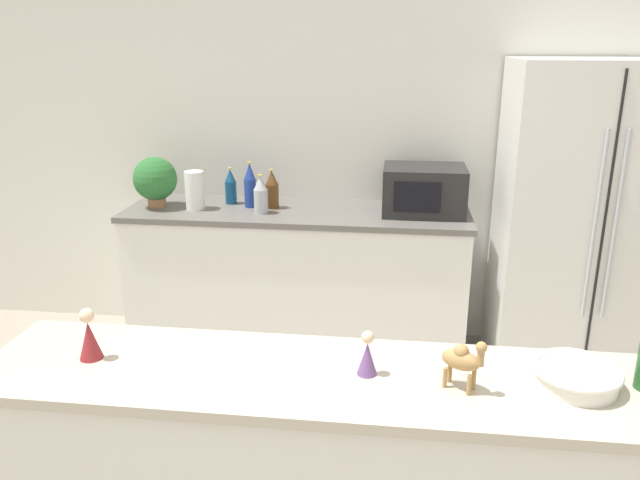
{
  "coord_description": "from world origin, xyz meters",
  "views": [
    {
      "loc": [
        0.23,
        -1.23,
        1.92
      ],
      "look_at": [
        -0.1,
        1.42,
        1.06
      ],
      "focal_mm": 35.0,
      "sensor_mm": 36.0,
      "label": 1
    }
  ],
  "objects": [
    {
      "name": "back_bottle_3",
      "position": [
        -0.66,
        2.43,
        1.06
      ],
      "size": [
        0.07,
        0.07,
        0.28
      ],
      "color": "navy",
      "rests_on": "back_counter"
    },
    {
      "name": "potted_plant",
      "position": [
        -1.24,
        2.36,
        1.1
      ],
      "size": [
        0.27,
        0.27,
        0.31
      ],
      "color": "#9E6B47",
      "rests_on": "back_counter"
    },
    {
      "name": "back_bottle_0",
      "position": [
        -0.8,
        2.5,
        1.04
      ],
      "size": [
        0.07,
        0.07,
        0.23
      ],
      "color": "navy",
      "rests_on": "back_counter"
    },
    {
      "name": "camel_figurine",
      "position": [
        0.44,
        0.41,
        1.04
      ],
      "size": [
        0.13,
        0.11,
        0.17
      ],
      "color": "#A87F4C",
      "rests_on": "bar_counter"
    },
    {
      "name": "fruit_bowl",
      "position": [
        0.77,
        0.47,
        0.98
      ],
      "size": [
        0.26,
        0.26,
        0.06
      ],
      "color": "white",
      "rests_on": "bar_counter"
    },
    {
      "name": "back_bottle_1",
      "position": [
        -0.57,
        2.3,
        1.04
      ],
      "size": [
        0.08,
        0.08,
        0.23
      ],
      "color": "#B2B7BC",
      "rests_on": "back_counter"
    },
    {
      "name": "back_bottle_2",
      "position": [
        -0.52,
        2.42,
        1.04
      ],
      "size": [
        0.08,
        0.08,
        0.24
      ],
      "color": "brown",
      "rests_on": "back_counter"
    },
    {
      "name": "wise_man_figurine_crimson",
      "position": [
        -0.72,
        0.45,
        1.02
      ],
      "size": [
        0.07,
        0.07,
        0.17
      ],
      "color": "maroon",
      "rests_on": "bar_counter"
    },
    {
      "name": "refrigerator",
      "position": [
        1.3,
        2.35,
        0.91
      ],
      "size": [
        0.94,
        0.7,
        1.82
      ],
      "color": "silver",
      "rests_on": "ground_plane"
    },
    {
      "name": "wall_back",
      "position": [
        0.0,
        2.73,
        1.27
      ],
      "size": [
        8.0,
        0.06,
        2.55
      ],
      "color": "white",
      "rests_on": "ground_plane"
    },
    {
      "name": "paper_towel_roll",
      "position": [
        -0.99,
        2.34,
        1.04
      ],
      "size": [
        0.12,
        0.12,
        0.23
      ],
      "color": "white",
      "rests_on": "back_counter"
    },
    {
      "name": "microwave",
      "position": [
        0.39,
        2.42,
        1.07
      ],
      "size": [
        0.48,
        0.37,
        0.28
      ],
      "color": "black",
      "rests_on": "back_counter"
    },
    {
      "name": "back_counter",
      "position": [
        -0.37,
        2.4,
        0.46
      ],
      "size": [
        2.09,
        0.63,
        0.93
      ],
      "color": "white",
      "rests_on": "ground_plane"
    },
    {
      "name": "wise_man_figurine_blue",
      "position": [
        0.16,
        0.46,
        1.01
      ],
      "size": [
        0.06,
        0.06,
        0.14
      ],
      "color": "#6B4784",
      "rests_on": "bar_counter"
    }
  ]
}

